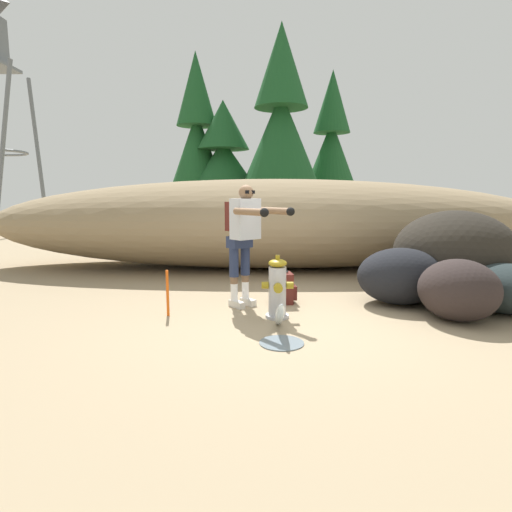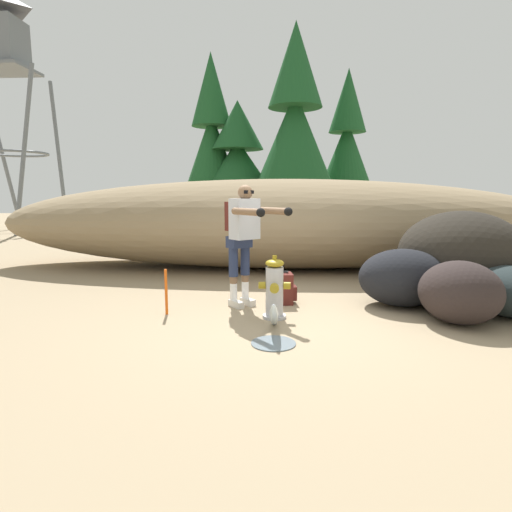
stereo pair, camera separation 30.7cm
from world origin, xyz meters
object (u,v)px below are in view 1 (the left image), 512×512
Objects in this scene: boulder_mid at (399,276)px; boulder_outlier at (457,290)px; boulder_large at (452,253)px; fire_hydrant at (276,289)px; spare_backpack at (284,288)px; utility_worker at (243,231)px; boulder_small at (504,288)px; survey_stake at (166,293)px.

boulder_outlier is (0.45, -0.79, -0.02)m from boulder_mid.
boulder_large is at bearing 28.79° from boulder_mid.
fire_hydrant reaches higher than spare_backpack.
boulder_large is at bearing 62.56° from utility_worker.
utility_worker reaches higher than boulder_small.
utility_worker is at bearing 175.75° from boulder_small.
fire_hydrant is 3.05m from boulder_small.
utility_worker is 1.72× the size of boulder_outlier.
boulder_mid reaches higher than spare_backpack.
fire_hydrant is 0.76× the size of boulder_small.
fire_hydrant is at bearing -158.93° from boulder_mid.
fire_hydrant is 0.65× the size of boulder_mid.
boulder_mid is (2.22, 0.18, -0.67)m from utility_worker.
boulder_mid is 3.26m from survey_stake.
boulder_mid is 1.32m from boulder_small.
utility_worker is 2.80× the size of survey_stake.
survey_stake is at bearing -164.71° from spare_backpack.
boulder_small is at bearing 45.57° from utility_worker.
boulder_large is 1.07m from boulder_small.
survey_stake is (-4.20, -1.15, -0.36)m from boulder_large.
fire_hydrant is at bearing -156.05° from boulder_large.
boulder_large reaches higher than boulder_outlier.
boulder_large is 1.50× the size of boulder_mid.
survey_stake is at bearing 176.39° from fire_hydrant.
utility_worker is 1.32m from survey_stake.
utility_worker reaches higher than survey_stake.
utility_worker is 2.33m from boulder_mid.
fire_hydrant is 2.24m from boulder_outlier.
fire_hydrant is 1.71× the size of spare_backpack.
boulder_large reaches higher than boulder_mid.
boulder_outlier is (2.24, -0.10, 0.01)m from fire_hydrant.
spare_backpack is at bearing 178.38° from boulder_mid.
boulder_mid reaches higher than boulder_outlier.
survey_stake is at bearing -177.87° from boulder_small.
boulder_small is 1.76× the size of survey_stake.
boulder_small is 0.87m from boulder_outlier.
boulder_large is at bearing 3.49° from spare_backpack.
survey_stake is at bearing 177.08° from boulder_outlier.
survey_stake is at bearing -164.67° from boulder_large.
survey_stake reaches higher than spare_backpack.
spare_backpack is 1.65m from boulder_mid.
boulder_outlier reaches higher than survey_stake.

